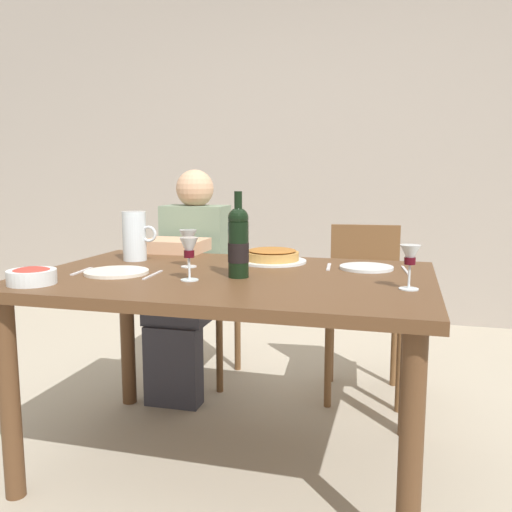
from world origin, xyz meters
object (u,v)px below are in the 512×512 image
(dining_table, at_px, (230,298))
(chair_left, at_px, (204,288))
(wine_bottle, at_px, (238,242))
(dinner_plate_right_setting, at_px, (366,268))
(wine_glass_left_diner, at_px, (189,250))
(diner_left, at_px, (188,275))
(baked_tart, at_px, (272,256))
(salad_bowl, at_px, (32,275))
(dinner_plate_left_setting, at_px, (117,272))
(chair_right, at_px, (364,298))
(wine_glass_centre, at_px, (410,258))
(wine_glass_right_diner, at_px, (188,241))
(water_pitcher, at_px, (135,239))

(dining_table, relative_size, chair_left, 1.72)
(dining_table, bearing_deg, wine_bottle, -45.84)
(chair_left, bearing_deg, dinner_plate_right_setting, 143.74)
(wine_glass_left_diner, relative_size, diner_left, 0.13)
(baked_tart, bearing_deg, salad_bowl, -135.42)
(dinner_plate_left_setting, xyz_separation_m, dinner_plate_right_setting, (0.91, 0.35, 0.00))
(wine_bottle, xyz_separation_m, chair_right, (0.39, 0.95, -0.39))
(wine_glass_left_diner, distance_m, dinner_plate_right_setting, 0.72)
(wine_glass_centre, xyz_separation_m, chair_left, (-1.10, 1.03, -0.37))
(wine_glass_left_diner, distance_m, wine_glass_right_diner, 0.29)
(dinner_plate_left_setting, distance_m, dinner_plate_right_setting, 0.97)
(diner_left, distance_m, chair_right, 0.92)
(chair_left, bearing_deg, dining_table, 115.22)
(water_pitcher, relative_size, salad_bowl, 1.30)
(water_pitcher, xyz_separation_m, wine_glass_centre, (1.16, -0.33, 0.01))
(water_pitcher, distance_m, wine_glass_left_diner, 0.55)
(wine_glass_centre, relative_size, chair_left, 0.17)
(salad_bowl, xyz_separation_m, wine_glass_right_diner, (0.39, 0.47, 0.08))
(salad_bowl, bearing_deg, dining_table, 30.78)
(chair_left, bearing_deg, salad_bowl, 82.44)
(wine_glass_centre, distance_m, dinner_plate_left_setting, 1.07)
(salad_bowl, xyz_separation_m, diner_left, (0.15, 1.04, -0.17))
(wine_glass_centre, bearing_deg, chair_right, 101.64)
(dining_table, height_order, dinner_plate_right_setting, dinner_plate_right_setting)
(wine_bottle, xyz_separation_m, wine_glass_right_diner, (-0.26, 0.16, -0.02))
(baked_tart, bearing_deg, water_pitcher, -170.22)
(water_pitcher, xyz_separation_m, salad_bowl, (-0.09, -0.57, -0.06))
(chair_left, bearing_deg, water_pitcher, 84.56)
(dining_table, relative_size, salad_bowl, 9.10)
(wine_glass_left_diner, height_order, chair_left, wine_glass_left_diner)
(wine_bottle, xyz_separation_m, salad_bowl, (-0.65, -0.31, -0.10))
(chair_left, bearing_deg, wine_glass_left_diner, 107.13)
(chair_left, bearing_deg, wine_glass_centre, 135.96)
(water_pitcher, xyz_separation_m, chair_right, (0.95, 0.68, -0.36))
(wine_glass_centre, bearing_deg, baked_tart, 142.56)
(dining_table, xyz_separation_m, dinner_plate_left_setting, (-0.42, -0.10, 0.10))
(chair_left, bearing_deg, dinner_plate_left_setting, 90.85)
(dinner_plate_right_setting, height_order, diner_left, diner_left)
(wine_glass_right_diner, bearing_deg, dining_table, -27.80)
(water_pitcher, xyz_separation_m, dinner_plate_left_setting, (0.09, -0.32, -0.09))
(diner_left, bearing_deg, chair_right, -167.49)
(dining_table, bearing_deg, chair_left, 116.18)
(salad_bowl, height_order, wine_glass_right_diner, wine_glass_right_diner)
(chair_left, xyz_separation_m, diner_left, (0.00, -0.24, 0.12))
(dinner_plate_left_setting, bearing_deg, chair_right, 49.15)
(dining_table, relative_size, dinner_plate_right_setting, 7.08)
(wine_glass_left_diner, distance_m, chair_left, 1.19)
(salad_bowl, relative_size, chair_right, 0.19)
(dining_table, distance_m, chair_right, 1.01)
(dining_table, distance_m, wine_bottle, 0.23)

